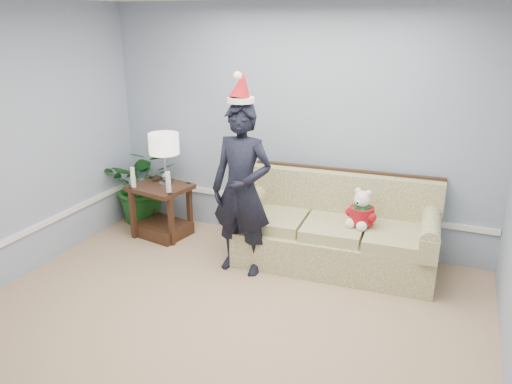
{
  "coord_description": "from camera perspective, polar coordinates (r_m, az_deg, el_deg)",
  "views": [
    {
      "loc": [
        1.73,
        -2.76,
        2.52
      ],
      "look_at": [
        -0.07,
        1.55,
        0.88
      ],
      "focal_mm": 35.0,
      "sensor_mm": 36.0,
      "label": 1
    }
  ],
  "objects": [
    {
      "name": "sofa",
      "position": [
        5.41,
        9.15,
        -4.69
      ],
      "size": [
        2.1,
        0.99,
        0.96
      ],
      "rotation": [
        0.0,
        0.0,
        0.05
      ],
      "color": "#5E6831",
      "rests_on": "room_shell"
    },
    {
      "name": "table_lamp",
      "position": [
        5.9,
        -10.48,
        5.2
      ],
      "size": [
        0.35,
        0.35,
        0.63
      ],
      "color": "silver",
      "rests_on": "side_table"
    },
    {
      "name": "wainscot_trim",
      "position": [
        5.31,
        -12.71,
        -4.1
      ],
      "size": [
        4.49,
        4.99,
        0.06
      ],
      "color": "white",
      "rests_on": "room_shell"
    },
    {
      "name": "houseplant",
      "position": [
        6.55,
        -12.69,
        0.88
      ],
      "size": [
        1.14,
        1.08,
        1.0
      ],
      "primitive_type": "imported",
      "rotation": [
        0.0,
        0.0,
        0.41
      ],
      "color": "#18521B",
      "rests_on": "room_shell"
    },
    {
      "name": "teddy_bear",
      "position": [
        5.16,
        11.97,
        -2.35
      ],
      "size": [
        0.31,
        0.32,
        0.41
      ],
      "rotation": [
        0.0,
        0.0,
        -0.29
      ],
      "color": "white",
      "rests_on": "sofa"
    },
    {
      "name": "room_shell",
      "position": [
        3.46,
        -8.87,
        -0.65
      ],
      "size": [
        4.54,
        5.04,
        2.74
      ],
      "color": "#A08367",
      "rests_on": "ground"
    },
    {
      "name": "candle_pair",
      "position": [
        5.87,
        -11.99,
        1.31
      ],
      "size": [
        0.55,
        0.06,
        0.24
      ],
      "color": "silver",
      "rests_on": "side_table"
    },
    {
      "name": "santa_hat",
      "position": [
        4.78,
        -1.68,
        11.73
      ],
      "size": [
        0.3,
        0.33,
        0.3
      ],
      "rotation": [
        0.0,
        0.0,
        -0.18
      ],
      "color": "white",
      "rests_on": "man"
    },
    {
      "name": "side_table",
      "position": [
        6.16,
        -10.69,
        -2.68
      ],
      "size": [
        0.75,
        0.66,
        0.64
      ],
      "rotation": [
        0.0,
        0.0,
        -0.19
      ],
      "color": "#3E2516",
      "rests_on": "room_shell"
    },
    {
      "name": "man",
      "position": [
        5.0,
        -1.64,
        0.21
      ],
      "size": [
        0.66,
        0.45,
        1.77
      ],
      "primitive_type": "imported",
      "rotation": [
        0.0,
        0.0,
        -0.04
      ],
      "color": "black",
      "rests_on": "room_shell"
    }
  ]
}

